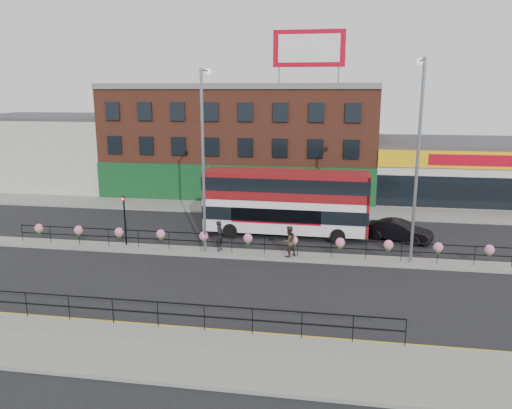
% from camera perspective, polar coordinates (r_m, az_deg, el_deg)
% --- Properties ---
extents(ground, '(120.00, 120.00, 0.00)m').
position_cam_1_polar(ground, '(30.48, -0.92, -5.84)').
color(ground, black).
rests_on(ground, ground).
extents(south_pavement, '(60.00, 4.00, 0.15)m').
position_cam_1_polar(south_pavement, '(19.76, -7.38, -16.70)').
color(south_pavement, gray).
rests_on(south_pavement, ground).
extents(north_pavement, '(60.00, 4.00, 0.15)m').
position_cam_1_polar(north_pavement, '(41.87, 2.00, -0.51)').
color(north_pavement, gray).
rests_on(north_pavement, ground).
extents(median, '(60.00, 1.60, 0.15)m').
position_cam_1_polar(median, '(30.46, -0.92, -5.70)').
color(median, gray).
rests_on(median, ground).
extents(yellow_line_inner, '(60.00, 0.10, 0.01)m').
position_cam_1_polar(yellow_line_inner, '(21.73, -5.60, -13.94)').
color(yellow_line_inner, gold).
rests_on(yellow_line_inner, ground).
extents(yellow_line_outer, '(60.00, 0.10, 0.01)m').
position_cam_1_polar(yellow_line_outer, '(21.58, -5.72, -14.15)').
color(yellow_line_outer, gold).
rests_on(yellow_line_outer, ground).
extents(brick_building, '(25.00, 12.21, 10.30)m').
position_cam_1_polar(brick_building, '(49.44, -1.40, 7.50)').
color(brick_building, brown).
rests_on(brick_building, ground).
extents(supermarket, '(15.00, 12.25, 5.30)m').
position_cam_1_polar(supermarket, '(50.02, 21.79, 3.78)').
color(supermarket, silver).
rests_on(supermarket, ground).
extents(warehouse_west, '(15.50, 12.00, 7.30)m').
position_cam_1_polar(warehouse_west, '(56.97, -21.94, 5.80)').
color(warehouse_west, '#B1B1AC').
rests_on(warehouse_west, ground).
extents(billboard, '(6.00, 0.29, 4.40)m').
position_cam_1_polar(billboard, '(43.60, 6.08, 17.31)').
color(billboard, '#A90417').
rests_on(billboard, brick_building).
extents(median_railing, '(30.04, 0.56, 1.23)m').
position_cam_1_polar(median_railing, '(30.16, -0.93, -3.95)').
color(median_railing, black).
rests_on(median_railing, median).
extents(south_railing, '(20.04, 0.05, 1.12)m').
position_cam_1_polar(south_railing, '(21.55, -11.19, -11.57)').
color(south_railing, black).
rests_on(south_railing, south_pavement).
extents(double_decker_bus, '(11.17, 2.95, 4.50)m').
position_cam_1_polar(double_decker_bus, '(33.90, 3.48, 0.92)').
color(double_decker_bus, silver).
rests_on(double_decker_bus, ground).
extents(car, '(4.43, 5.26, 1.39)m').
position_cam_1_polar(car, '(34.48, 16.05, -2.91)').
color(car, black).
rests_on(car, ground).
extents(pedestrian_a, '(0.82, 0.66, 1.87)m').
position_cam_1_polar(pedestrian_a, '(30.77, -4.15, -3.57)').
color(pedestrian_a, black).
rests_on(pedestrian_a, median).
extents(pedestrian_b, '(1.62, 1.62, 1.87)m').
position_cam_1_polar(pedestrian_b, '(29.62, 3.77, -4.22)').
color(pedestrian_b, '#392F25').
rests_on(pedestrian_b, median).
extents(lamp_column_west, '(0.39, 1.92, 10.92)m').
position_cam_1_polar(lamp_column_west, '(29.76, -5.96, 6.72)').
color(lamp_column_west, slate).
rests_on(lamp_column_west, median).
extents(lamp_column_east, '(0.41, 2.00, 11.41)m').
position_cam_1_polar(lamp_column_east, '(29.14, 18.02, 6.60)').
color(lamp_column_east, slate).
rests_on(lamp_column_east, median).
extents(traffic_light_median, '(0.15, 0.28, 3.65)m').
position_cam_1_polar(traffic_light_median, '(32.50, -14.83, -0.56)').
color(traffic_light_median, black).
rests_on(traffic_light_median, median).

